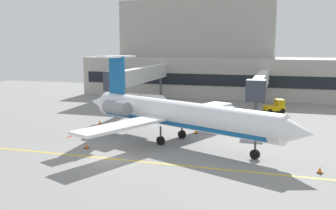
{
  "coord_description": "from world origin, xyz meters",
  "views": [
    {
      "loc": [
        14.82,
        -30.2,
        10.43
      ],
      "look_at": [
        1.35,
        13.73,
        3.0
      ],
      "focal_mm": 41.12,
      "sensor_mm": 36.0,
      "label": 1
    }
  ],
  "objects_px": {
    "pushback_tractor": "(276,107)",
    "regional_jet": "(176,114)",
    "baggage_tug": "(226,114)",
    "fuel_tank": "(144,101)"
  },
  "relations": [
    {
      "from": "regional_jet",
      "to": "baggage_tug",
      "type": "relative_size",
      "value": 7.57
    },
    {
      "from": "regional_jet",
      "to": "fuel_tank",
      "type": "relative_size",
      "value": 3.42
    },
    {
      "from": "regional_jet",
      "to": "baggage_tug",
      "type": "bearing_deg",
      "value": 75.46
    },
    {
      "from": "pushback_tractor",
      "to": "regional_jet",
      "type": "bearing_deg",
      "value": -114.04
    },
    {
      "from": "baggage_tug",
      "to": "regional_jet",
      "type": "bearing_deg",
      "value": -104.54
    },
    {
      "from": "fuel_tank",
      "to": "regional_jet",
      "type": "bearing_deg",
      "value": -60.06
    },
    {
      "from": "regional_jet",
      "to": "pushback_tractor",
      "type": "xyz_separation_m",
      "value": [
        9.63,
        21.58,
        -2.17
      ]
    },
    {
      "from": "regional_jet",
      "to": "baggage_tug",
      "type": "xyz_separation_m",
      "value": [
        3.34,
        12.88,
        -2.16
      ]
    },
    {
      "from": "fuel_tank",
      "to": "pushback_tractor",
      "type": "bearing_deg",
      "value": 9.3
    },
    {
      "from": "regional_jet",
      "to": "baggage_tug",
      "type": "height_order",
      "value": "regional_jet"
    }
  ]
}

